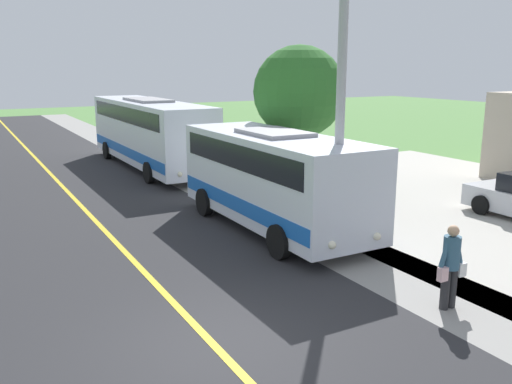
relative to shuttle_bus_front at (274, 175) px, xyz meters
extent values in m
plane|color=#548442|center=(4.55, 5.62, -1.63)|extent=(120.00, 120.00, 0.00)
cube|color=#28282B|center=(4.55, 5.62, -1.62)|extent=(8.00, 100.00, 0.01)
cube|color=gray|center=(-0.65, 5.62, -1.62)|extent=(2.40, 100.00, 0.01)
cube|color=gold|center=(4.55, 5.62, -1.62)|extent=(0.16, 100.00, 0.00)
cube|color=silver|center=(0.00, 0.00, -0.03)|extent=(2.49, 7.55, 2.49)
cube|color=blue|center=(0.00, 0.00, -0.73)|extent=(2.53, 7.40, 0.44)
cube|color=black|center=(0.00, 0.00, 0.66)|extent=(2.53, 6.80, 0.70)
cube|color=gray|center=(0.00, 0.00, 1.27)|extent=(1.49, 2.27, 0.12)
cylinder|color=black|center=(-1.25, 2.34, -1.18)|extent=(0.25, 0.90, 0.90)
cylinder|color=black|center=(1.25, 2.34, -1.18)|extent=(0.25, 0.90, 0.90)
cylinder|color=black|center=(-1.25, -2.34, -1.18)|extent=(0.25, 0.90, 0.90)
cylinder|color=black|center=(1.25, -2.34, -1.18)|extent=(0.25, 0.90, 0.90)
sphere|color=#F2EACC|center=(-0.69, 3.79, -0.93)|extent=(0.20, 0.20, 0.20)
sphere|color=#F2EACC|center=(0.69, 3.79, -0.93)|extent=(0.20, 0.20, 0.20)
cube|color=silver|center=(0.03, -11.56, 0.13)|extent=(2.44, 11.25, 2.82)
cube|color=blue|center=(0.03, -11.56, -0.73)|extent=(2.48, 11.03, 0.44)
cube|color=black|center=(0.03, -11.56, 0.99)|extent=(2.48, 10.13, 0.70)
cube|color=gray|center=(0.03, -11.56, 1.60)|extent=(1.46, 3.38, 0.12)
cylinder|color=black|center=(-1.19, -8.07, -1.18)|extent=(0.25, 0.90, 0.90)
cylinder|color=black|center=(1.25, -8.07, -1.18)|extent=(0.25, 0.90, 0.90)
cylinder|color=black|center=(-1.19, -15.05, -1.18)|extent=(0.25, 0.90, 0.90)
cylinder|color=black|center=(1.25, -15.05, -1.18)|extent=(0.25, 0.90, 0.90)
sphere|color=#F2EACC|center=(-0.64, -5.92, -0.93)|extent=(0.20, 0.20, 0.20)
sphere|color=#F2EACC|center=(0.70, -5.92, -0.93)|extent=(0.20, 0.20, 0.20)
cylinder|color=#262628|center=(-0.33, 6.47, -1.20)|extent=(0.18, 0.18, 0.85)
cylinder|color=#262628|center=(-0.13, 6.47, -1.20)|extent=(0.18, 0.18, 0.85)
cylinder|color=#335972|center=(-0.23, 6.47, -0.44)|extent=(0.34, 0.34, 0.67)
sphere|color=tan|center=(-0.23, 6.47, 0.01)|extent=(0.23, 0.23, 0.23)
cylinder|color=#335972|center=(-0.41, 6.47, -0.41)|extent=(0.28, 0.10, 0.61)
cube|color=white|center=(-0.49, 6.52, -0.83)|extent=(0.20, 0.12, 0.28)
cylinder|color=#335972|center=(-0.04, 6.47, -0.41)|extent=(0.28, 0.10, 0.61)
cube|color=beige|center=(0.03, 6.52, -0.83)|extent=(0.20, 0.12, 0.28)
cylinder|color=#9E9EA3|center=(-0.45, 2.46, 2.44)|extent=(0.24, 0.24, 8.14)
cylinder|color=black|center=(-6.80, 1.97, -1.31)|extent=(0.22, 0.64, 0.64)
cylinder|color=brown|center=(-2.85, -3.04, -0.31)|extent=(0.36, 0.36, 2.64)
sphere|color=#2D6B28|center=(-2.85, -3.04, 2.25)|extent=(3.32, 3.32, 3.32)
camera|label=1|loc=(8.09, 13.46, 3.16)|focal=37.99mm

